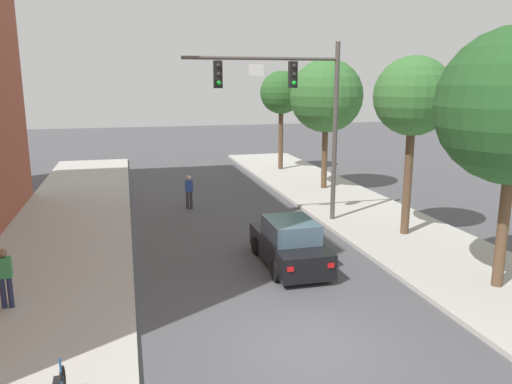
# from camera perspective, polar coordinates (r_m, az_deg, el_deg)

# --- Properties ---
(ground_plane) EXTENTS (120.00, 120.00, 0.00)m
(ground_plane) POSITION_cam_1_polar(r_m,az_deg,el_deg) (12.43, 6.44, -16.84)
(ground_plane) COLOR #4C4C51
(sidewalk_left) EXTENTS (5.00, 60.00, 0.15)m
(sidewalk_left) POSITION_cam_1_polar(r_m,az_deg,el_deg) (12.01, -25.89, -18.85)
(sidewalk_left) COLOR #B2AFA8
(sidewalk_left) RESTS_ON ground
(traffic_signal_mast) EXTENTS (6.51, 0.38, 7.50)m
(traffic_signal_mast) POSITION_cam_1_polar(r_m,az_deg,el_deg) (20.95, 4.41, 10.43)
(traffic_signal_mast) COLOR #514C47
(traffic_signal_mast) RESTS_ON sidewalk_right
(car_lead_black) EXTENTS (1.85, 4.25, 1.60)m
(car_lead_black) POSITION_cam_1_polar(r_m,az_deg,el_deg) (16.95, 3.80, -5.95)
(car_lead_black) COLOR black
(car_lead_black) RESTS_ON ground
(pedestrian_sidewalk_left_walker) EXTENTS (0.36, 0.22, 1.64)m
(pedestrian_sidewalk_left_walker) POSITION_cam_1_polar(r_m,az_deg,el_deg) (14.98, -26.60, -8.44)
(pedestrian_sidewalk_left_walker) COLOR #232847
(pedestrian_sidewalk_left_walker) RESTS_ON sidewalk_left
(pedestrian_crossing_road) EXTENTS (0.36, 0.22, 1.64)m
(pedestrian_crossing_road) POSITION_cam_1_polar(r_m,az_deg,el_deg) (24.49, -7.60, 0.19)
(pedestrian_crossing_road) COLOR #333338
(pedestrian_crossing_road) RESTS_ON ground
(street_tree_second) EXTENTS (2.98, 2.98, 6.87)m
(street_tree_second) POSITION_cam_1_polar(r_m,az_deg,el_deg) (20.08, 17.40, 10.20)
(street_tree_second) COLOR brown
(street_tree_second) RESTS_ON sidewalk_right
(street_tree_third) EXTENTS (4.00, 4.00, 7.14)m
(street_tree_third) POSITION_cam_1_polar(r_m,az_deg,el_deg) (28.22, 7.98, 10.71)
(street_tree_third) COLOR brown
(street_tree_third) RESTS_ON sidewalk_right
(street_tree_farthest) EXTENTS (2.84, 2.84, 6.61)m
(street_tree_farthest) POSITION_cam_1_polar(r_m,az_deg,el_deg) (34.29, 2.88, 11.12)
(street_tree_farthest) COLOR brown
(street_tree_farthest) RESTS_ON sidewalk_right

